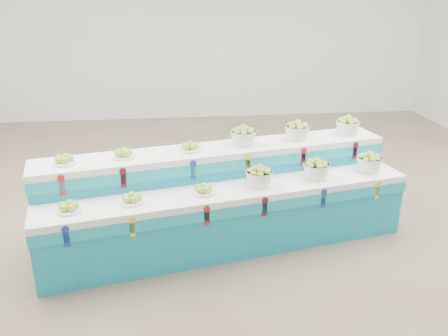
{
  "coord_description": "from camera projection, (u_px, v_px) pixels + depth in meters",
  "views": [
    {
      "loc": [
        -0.62,
        -5.14,
        2.66
      ],
      "look_at": [
        -0.09,
        -0.51,
        0.87
      ],
      "focal_mm": 37.12,
      "sensor_mm": 36.0,
      "label": 1
    }
  ],
  "objects": [
    {
      "name": "ground",
      "position": [
        227.0,
        218.0,
        5.79
      ],
      "size": [
        10.0,
        10.0,
        0.0
      ],
      "primitive_type": "plane",
      "color": "brown",
      "rests_on": "ground"
    },
    {
      "name": "display_stand",
      "position": [
        224.0,
        198.0,
        5.13
      ],
      "size": [
        4.14,
        1.84,
        1.02
      ],
      "primitive_type": null,
      "rotation": [
        0.0,
        0.0,
        0.21
      ],
      "color": "#178EB2",
      "rests_on": "ground"
    },
    {
      "name": "plate_lower_mid",
      "position": [
        131.0,
        198.0,
        4.51
      ],
      "size": [
        0.29,
        0.29,
        0.1
      ],
      "primitive_type": "cylinder",
      "rotation": [
        0.0,
        0.0,
        0.21
      ],
      "color": "white",
      "rests_on": "display_stand"
    },
    {
      "name": "basket_lower_mid",
      "position": [
        316.0,
        169.0,
        5.08
      ],
      "size": [
        0.34,
        0.34,
        0.22
      ],
      "primitive_type": null,
      "rotation": [
        0.0,
        0.0,
        0.21
      ],
      "color": "silver",
      "rests_on": "display_stand"
    },
    {
      "name": "plate_upper_left",
      "position": [
        64.0,
        159.0,
        4.67
      ],
      "size": [
        0.29,
        0.29,
        0.1
      ],
      "primitive_type": "cylinder",
      "rotation": [
        0.0,
        0.0,
        0.21
      ],
      "color": "white",
      "rests_on": "display_stand"
    },
    {
      "name": "basket_upper_left",
      "position": [
        243.0,
        136.0,
        5.21
      ],
      "size": [
        0.34,
        0.34,
        0.22
      ],
      "primitive_type": null,
      "rotation": [
        0.0,
        0.0,
        0.21
      ],
      "color": "silver",
      "rests_on": "display_stand"
    },
    {
      "name": "plate_upper_right",
      "position": [
        190.0,
        146.0,
        5.05
      ],
      "size": [
        0.29,
        0.29,
        0.1
      ],
      "primitive_type": "cylinder",
      "rotation": [
        0.0,
        0.0,
        0.21
      ],
      "color": "white",
      "rests_on": "display_stand"
    },
    {
      "name": "back_wall",
      "position": [
        199.0,
        24.0,
        9.71
      ],
      "size": [
        10.0,
        0.0,
        10.0
      ],
      "primitive_type": "plane",
      "rotation": [
        1.57,
        0.0,
        0.0
      ],
      "color": "silver",
      "rests_on": "ground"
    },
    {
      "name": "basket_lower_right",
      "position": [
        369.0,
        162.0,
        5.28
      ],
      "size": [
        0.34,
        0.34,
        0.22
      ],
      "primitive_type": null,
      "rotation": [
        0.0,
        0.0,
        0.21
      ],
      "color": "silver",
      "rests_on": "display_stand"
    },
    {
      "name": "basket_upper_mid",
      "position": [
        297.0,
        131.0,
        5.41
      ],
      "size": [
        0.34,
        0.34,
        0.22
      ],
      "primitive_type": null,
      "rotation": [
        0.0,
        0.0,
        0.21
      ],
      "color": "silver",
      "rests_on": "display_stand"
    },
    {
      "name": "basket_lower_left",
      "position": [
        259.0,
        176.0,
        4.88
      ],
      "size": [
        0.34,
        0.34,
        0.22
      ],
      "primitive_type": null,
      "rotation": [
        0.0,
        0.0,
        0.21
      ],
      "color": "silver",
      "rests_on": "display_stand"
    },
    {
      "name": "plate_lower_right",
      "position": [
        203.0,
        189.0,
        4.72
      ],
      "size": [
        0.29,
        0.29,
        0.1
      ],
      "primitive_type": "cylinder",
      "rotation": [
        0.0,
        0.0,
        0.21
      ],
      "color": "white",
      "rests_on": "display_stand"
    },
    {
      "name": "basket_upper_right",
      "position": [
        348.0,
        126.0,
        5.61
      ],
      "size": [
        0.34,
        0.34,
        0.22
      ],
      "primitive_type": null,
      "rotation": [
        0.0,
        0.0,
        0.21
      ],
      "color": "silver",
      "rests_on": "display_stand"
    },
    {
      "name": "plate_upper_mid",
      "position": [
        123.0,
        153.0,
        4.84
      ],
      "size": [
        0.29,
        0.29,
        0.1
      ],
      "primitive_type": "cylinder",
      "rotation": [
        0.0,
        0.0,
        0.21
      ],
      "color": "white",
      "rests_on": "display_stand"
    },
    {
      "name": "plate_lower_left",
      "position": [
        68.0,
        206.0,
        4.34
      ],
      "size": [
        0.29,
        0.29,
        0.1
      ],
      "primitive_type": "cylinder",
      "rotation": [
        0.0,
        0.0,
        0.21
      ],
      "color": "white",
      "rests_on": "display_stand"
    }
  ]
}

